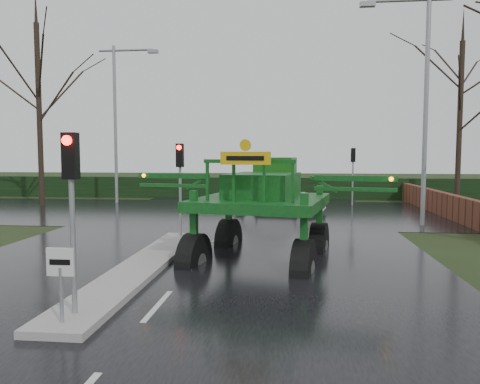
# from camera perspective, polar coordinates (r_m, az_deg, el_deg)

# --- Properties ---
(ground) EXTENTS (140.00, 140.00, 0.00)m
(ground) POSITION_cam_1_polar(r_m,az_deg,el_deg) (10.05, -9.99, -13.60)
(ground) COLOR black
(ground) RESTS_ON ground
(road_main) EXTENTS (14.00, 80.00, 0.02)m
(road_main) POSITION_cam_1_polar(r_m,az_deg,el_deg) (19.61, -1.83, -4.58)
(road_main) COLOR black
(road_main) RESTS_ON ground
(road_cross) EXTENTS (80.00, 12.00, 0.02)m
(road_cross) POSITION_cam_1_polar(r_m,az_deg,el_deg) (25.50, 0.04, -2.44)
(road_cross) COLOR black
(road_cross) RESTS_ON ground
(median_island) EXTENTS (1.20, 10.00, 0.16)m
(median_island) POSITION_cam_1_polar(r_m,az_deg,el_deg) (13.16, -11.83, -8.87)
(median_island) COLOR gray
(median_island) RESTS_ON ground
(hedge_row) EXTENTS (44.00, 0.90, 1.50)m
(hedge_row) POSITION_cam_1_polar(r_m,az_deg,el_deg) (33.36, 1.51, 0.50)
(hedge_row) COLOR black
(hedge_row) RESTS_ON ground
(brick_wall) EXTENTS (0.40, 20.00, 1.20)m
(brick_wall) POSITION_cam_1_polar(r_m,az_deg,el_deg) (26.47, 23.28, -1.27)
(brick_wall) COLOR #592D1E
(brick_wall) RESTS_ON ground
(keep_left_sign) EXTENTS (0.50, 0.07, 1.35)m
(keep_left_sign) POSITION_cam_1_polar(r_m,az_deg,el_deg) (8.89, -21.03, -9.18)
(keep_left_sign) COLOR gray
(keep_left_sign) RESTS_ON ground
(traffic_signal_near) EXTENTS (0.26, 0.33, 3.52)m
(traffic_signal_near) POSITION_cam_1_polar(r_m,az_deg,el_deg) (9.10, -19.89, 0.94)
(traffic_signal_near) COLOR gray
(traffic_signal_near) RESTS_ON ground
(traffic_signal_mid) EXTENTS (0.26, 0.33, 3.52)m
(traffic_signal_mid) POSITION_cam_1_polar(r_m,az_deg,el_deg) (17.14, -7.33, 2.75)
(traffic_signal_mid) COLOR gray
(traffic_signal_mid) RESTS_ON ground
(traffic_signal_far) EXTENTS (0.26, 0.33, 3.52)m
(traffic_signal_far) POSITION_cam_1_polar(r_m,az_deg,el_deg) (29.43, 13.61, 3.41)
(traffic_signal_far) COLOR gray
(traffic_signal_far) RESTS_ON ground
(street_light_right) EXTENTS (3.85, 0.30, 10.00)m
(street_light_right) POSITION_cam_1_polar(r_m,az_deg,el_deg) (22.06, 21.00, 11.74)
(street_light_right) COLOR gray
(street_light_right) RESTS_ON ground
(street_light_left_far) EXTENTS (3.85, 0.30, 10.00)m
(street_light_left_far) POSITION_cam_1_polar(r_m,az_deg,el_deg) (31.27, -14.47, 9.69)
(street_light_left_far) COLOR gray
(street_light_left_far) RESTS_ON ground
(tree_left_far) EXTENTS (7.70, 7.70, 13.26)m
(tree_left_far) POSITION_cam_1_polar(r_m,az_deg,el_deg) (31.39, -23.36, 11.57)
(tree_left_far) COLOR black
(tree_left_far) RESTS_ON ground
(tree_right_far) EXTENTS (7.00, 7.00, 12.05)m
(tree_right_far) POSITION_cam_1_polar(r_m,az_deg,el_deg) (32.06, 25.29, 10.18)
(tree_right_far) COLOR black
(tree_right_far) RESTS_ON ground
(crop_sprayer) EXTENTS (7.79, 5.51, 4.42)m
(crop_sprayer) POSITION_cam_1_polar(r_m,az_deg,el_deg) (13.52, -5.34, 0.16)
(crop_sprayer) COLOR black
(crop_sprayer) RESTS_ON ground
(white_sedan) EXTENTS (4.96, 2.47, 1.56)m
(white_sedan) POSITION_cam_1_polar(r_m,az_deg,el_deg) (24.85, 4.82, -2.66)
(white_sedan) COLOR silver
(white_sedan) RESTS_ON ground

